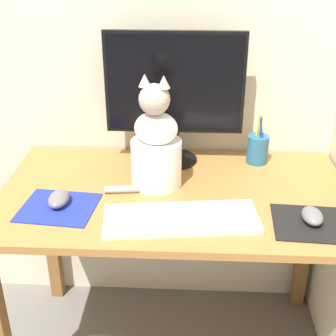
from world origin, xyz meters
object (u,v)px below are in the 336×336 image
pen_cup (258,149)px  monitor (175,91)px  cat (156,146)px  computer_mouse_left (59,199)px  keyboard (181,218)px  computer_mouse_right (312,216)px

pen_cup → monitor: bearing=-179.3°
cat → pen_cup: size_ratio=2.09×
monitor → computer_mouse_left: 0.54m
keyboard → computer_mouse_left: 0.39m
keyboard → pen_cup: (0.27, 0.41, 0.04)m
monitor → computer_mouse_left: bearing=-135.5°
computer_mouse_left → keyboard: bearing=-10.7°
monitor → computer_mouse_left: monitor is taller
computer_mouse_right → pen_cup: pen_cup is taller
computer_mouse_right → cat: 0.53m
monitor → cat: bearing=-105.9°
computer_mouse_left → pen_cup: 0.74m
computer_mouse_left → computer_mouse_right: bearing=-4.3°
keyboard → cat: bearing=105.3°
computer_mouse_left → cat: (0.29, 0.15, 0.12)m
cat → computer_mouse_right: bearing=-10.3°
monitor → cat: 0.23m
computer_mouse_right → monitor: bearing=136.7°
cat → pen_cup: (0.36, 0.19, -0.09)m
cat → keyboard: bearing=-54.5°
cat → computer_mouse_left: bearing=-138.7°
computer_mouse_left → cat: cat is taller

